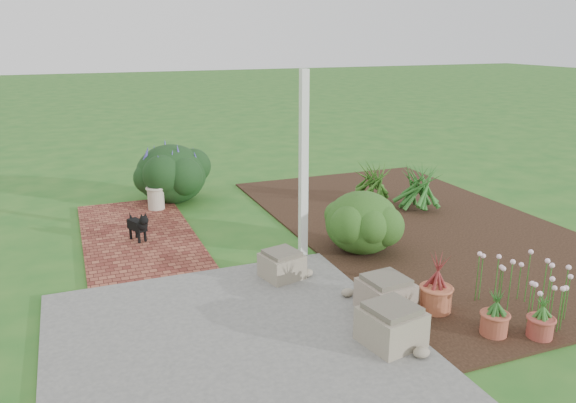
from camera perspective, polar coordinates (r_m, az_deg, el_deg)
name	(u,v)px	position (r m, az deg, el deg)	size (l,w,h in m)	color
ground	(285,261)	(7.54, -0.29, -6.08)	(80.00, 80.00, 0.00)	#22601E
concrete_patio	(231,342)	(5.69, -5.76, -14.04)	(3.50, 3.50, 0.04)	#5D5D5B
brick_path	(138,234)	(8.76, -15.00, -3.22)	(1.60, 3.50, 0.04)	maroon
garden_bed	(421,226)	(9.08, 13.39, -2.43)	(4.00, 7.00, 0.03)	black
veranda_post	(304,167)	(7.35, 1.59, 3.57)	(0.10, 0.10, 2.50)	white
stone_trough_near	(385,296)	(6.23, 9.86, -9.41)	(0.49, 0.49, 0.33)	#7A695C
stone_trough_mid	(391,327)	(5.62, 10.44, -12.40)	(0.52, 0.52, 0.34)	gray
stone_trough_far	(282,266)	(6.92, -0.63, -6.56)	(0.44, 0.44, 0.30)	gray
black_dog	(138,225)	(8.34, -14.95, -2.29)	(0.28, 0.46, 0.41)	black
cream_ceramic_urn	(156,198)	(9.82, -13.27, 0.33)	(0.28, 0.28, 0.37)	beige
evergreen_shrub	(362,221)	(7.75, 7.55, -1.95)	(1.02, 1.02, 0.86)	#153C11
agapanthus_clump_back	(419,183)	(9.75, 13.14, 1.89)	(1.04, 1.04, 0.94)	#0C4013
agapanthus_clump_front	(373,178)	(10.09, 8.62, 2.41)	(0.97, 0.97, 0.86)	#153812
pink_flower_patch	(526,286)	(6.54, 23.06, -7.93)	(0.98, 0.98, 0.63)	#113D0F
terracotta_pot_bronze	(436,299)	(6.37, 14.77, -9.52)	(0.34, 0.34, 0.27)	#AD593A
terracotta_pot_small_left	(540,327)	(6.21, 24.24, -11.57)	(0.25, 0.25, 0.21)	#9B3F34
terracotta_pot_small_right	(494,324)	(6.09, 20.22, -11.57)	(0.27, 0.27, 0.22)	#A04B36
purple_flowering_bush	(171,172)	(10.28, -11.79, 2.91)	(1.25, 1.25, 1.06)	black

